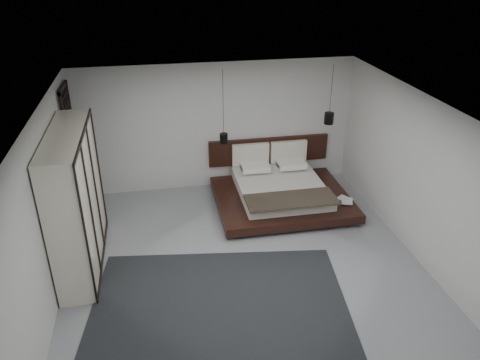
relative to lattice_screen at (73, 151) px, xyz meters
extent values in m
plane|color=gray|center=(2.95, -2.45, -1.30)|extent=(6.00, 6.00, 0.00)
plane|color=white|center=(2.95, -2.45, 1.50)|extent=(6.00, 6.00, 0.00)
plane|color=silver|center=(2.95, 0.55, 0.10)|extent=(6.00, 0.00, 6.00)
plane|color=silver|center=(2.95, -5.45, 0.10)|extent=(6.00, 0.00, 6.00)
plane|color=silver|center=(-0.05, -2.45, 0.10)|extent=(0.00, 6.00, 6.00)
plane|color=silver|center=(5.95, -2.45, 0.10)|extent=(0.00, 6.00, 6.00)
cube|color=black|center=(0.00, 0.00, 0.00)|extent=(0.05, 0.90, 2.60)
cube|color=black|center=(4.12, -0.70, -1.26)|extent=(2.15, 1.76, 0.08)
cube|color=black|center=(4.12, -0.70, -1.13)|extent=(2.74, 2.25, 0.18)
cube|color=silver|center=(4.12, -0.57, -0.94)|extent=(1.76, 1.96, 0.22)
cube|color=black|center=(4.12, -1.34, -0.81)|extent=(1.78, 0.68, 0.05)
cube|color=white|center=(3.71, 0.18, -0.77)|extent=(0.61, 0.39, 0.12)
cube|color=white|center=(4.53, 0.18, -0.77)|extent=(0.61, 0.39, 0.12)
cube|color=white|center=(3.71, 0.04, -0.71)|extent=(0.61, 0.39, 0.12)
cube|color=white|center=(4.53, 0.04, -0.71)|extent=(0.61, 0.39, 0.12)
cube|color=black|center=(4.12, 0.51, -0.53)|extent=(2.74, 0.08, 0.60)
cube|color=silver|center=(3.68, 0.42, -0.56)|extent=(0.83, 0.10, 0.50)
cube|color=silver|center=(4.56, 0.42, -0.56)|extent=(0.83, 0.10, 0.50)
imported|color=#99724C|center=(5.24, -1.19, -1.03)|extent=(0.34, 0.36, 0.03)
imported|color=#99724C|center=(5.22, -1.22, -1.01)|extent=(0.31, 0.36, 0.02)
cylinder|color=black|center=(2.99, -0.11, 0.84)|extent=(0.01, 0.01, 1.31)
cylinder|color=black|center=(2.99, -0.11, 0.08)|extent=(0.17, 0.17, 0.20)
cylinder|color=#FFE0B2|center=(2.99, -0.11, 0.00)|extent=(0.12, 0.12, 0.01)
cylinder|color=black|center=(5.24, -0.11, 1.00)|extent=(0.01, 0.01, 1.01)
cylinder|color=black|center=(5.24, -0.11, 0.37)|extent=(0.20, 0.20, 0.24)
cylinder|color=#FFE0B2|center=(5.24, -0.11, 0.26)|extent=(0.15, 0.15, 0.01)
cube|color=silver|center=(0.25, -1.91, -0.12)|extent=(0.55, 2.37, 2.37)
cube|color=black|center=(0.54, -1.91, 1.04)|extent=(0.03, 2.37, 0.06)
cube|color=black|center=(0.54, -1.91, -1.27)|extent=(0.03, 2.37, 0.06)
cube|color=black|center=(0.54, -3.09, -0.12)|extent=(0.03, 0.05, 2.37)
cube|color=black|center=(0.54, -2.30, -0.12)|extent=(0.03, 0.05, 2.37)
cube|color=black|center=(0.54, -1.52, -0.12)|extent=(0.03, 0.05, 2.37)
cube|color=black|center=(0.54, -0.73, -0.12)|extent=(0.03, 0.05, 2.37)
cube|color=black|center=(2.37, -3.53, -1.29)|extent=(4.22, 3.27, 0.02)
camera|label=1|loc=(1.64, -8.97, 3.62)|focal=35.00mm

